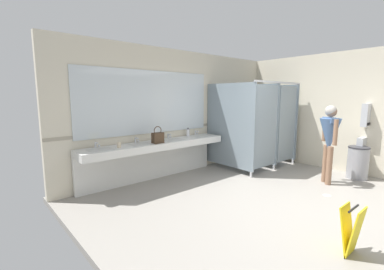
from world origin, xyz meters
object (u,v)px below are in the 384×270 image
trash_bin (358,163)px  person_standing (329,135)px  paper_towel_dispenser_lower (362,147)px  handbag (158,137)px  paper_cup (119,145)px  soap_dispenser (188,133)px  wet_floor_sign (352,230)px  paper_towel_dispenser_upper (367,115)px

trash_bin → person_standing: size_ratio=0.44×
paper_towel_dispenser_lower → handbag: (-3.73, 2.47, 0.31)m
handbag → paper_cup: (-0.78, 0.08, -0.07)m
soap_dispenser → paper_cup: soap_dispenser is taller
paper_towel_dispenser_lower → wet_floor_sign: paper_towel_dispenser_lower is taller
paper_towel_dispenser_lower → handbag: bearing=146.5°
paper_towel_dispenser_lower → soap_dispenser: size_ratio=2.19×
person_standing → soap_dispenser: 2.96m
person_standing → wet_floor_sign: person_standing is taller
paper_towel_dispenser_upper → handbag: paper_towel_dispenser_upper is taller
handbag → soap_dispenser: size_ratio=1.71×
paper_towel_dispenser_upper → soap_dispenser: 3.91m
paper_towel_dispenser_lower → person_standing: bearing=166.3°
paper_towel_dispenser_upper → trash_bin: (-0.28, 0.00, -1.01)m
paper_towel_dispenser_lower → soap_dispenser: 3.88m
person_standing → handbag: bearing=140.0°
handbag → trash_bin: bearing=-35.8°
paper_towel_dispenser_upper → paper_towel_dispenser_lower: paper_towel_dispenser_upper is taller
paper_towel_dispenser_lower → paper_cup: bearing=150.6°
person_standing → handbag: (-2.62, 2.20, -0.04)m
soap_dispenser → paper_cup: 1.83m
paper_cup → paper_towel_dispenser_upper: bearing=-29.6°
paper_towel_dispenser_upper → soap_dispenser: bearing=134.0°
trash_bin → handbag: handbag is taller
soap_dispenser → wet_floor_sign: soap_dispenser is taller
paper_towel_dispenser_lower → paper_cup: 5.19m
paper_towel_dispenser_lower → handbag: handbag is taller
trash_bin → person_standing: bearing=160.4°
person_standing → handbag: 3.42m
person_standing → paper_cup: person_standing is taller
person_standing → handbag: person_standing is taller
paper_towel_dispenser_upper → trash_bin: size_ratio=0.72×
soap_dispenser → paper_cup: size_ratio=1.94×
paper_towel_dispenser_upper → person_standing: size_ratio=0.31×
trash_bin → wet_floor_sign: 3.30m
paper_towel_dispenser_upper → wet_floor_sign: paper_towel_dispenser_upper is taller
paper_towel_dispenser_lower → paper_cup: paper_cup is taller
paper_cup → paper_towel_dispenser_lower: bearing=-29.4°
paper_towel_dispenser_upper → trash_bin: 1.05m
paper_towel_dispenser_upper → person_standing: bearing=165.1°
wet_floor_sign → trash_bin: bearing=16.0°
person_standing → paper_towel_dispenser_lower: bearing=-13.7°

